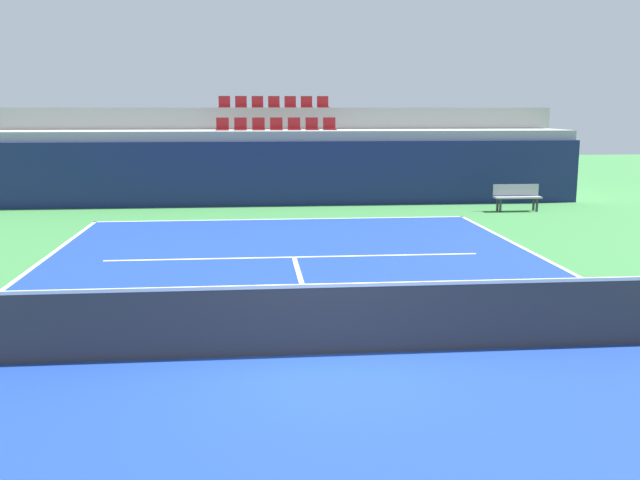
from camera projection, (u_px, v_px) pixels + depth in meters
ground_plane at (322, 355)px, 9.68m from camera, size 80.00×80.00×0.00m
court_surface at (322, 354)px, 9.68m from camera, size 11.00×24.00×0.01m
baseline_far at (283, 219)px, 21.37m from camera, size 11.00×0.10×0.00m
service_line_far at (294, 257)px, 15.94m from camera, size 8.26×0.10×0.00m
centre_service_line at (305, 294)px, 12.81m from camera, size 0.10×6.40×0.00m
back_wall at (278, 174)px, 24.26m from camera, size 20.86×0.30×2.16m
stands_tier_lower at (277, 166)px, 25.55m from camera, size 20.86×2.40×2.49m
stands_tier_upper at (275, 151)px, 27.83m from camera, size 20.86×2.40×3.27m
seating_row_lower at (276, 127)px, 25.39m from camera, size 4.22×0.44×0.44m
seating_row_upper at (274, 104)px, 27.60m from camera, size 4.22×0.44×0.44m
tennis_net at (322, 318)px, 9.58m from camera, size 11.08×0.08×1.07m
player_bench at (517, 195)px, 23.07m from camera, size 1.50×0.40×0.85m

